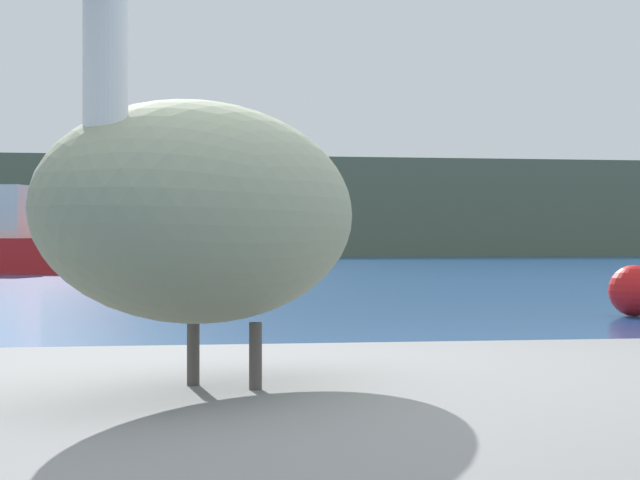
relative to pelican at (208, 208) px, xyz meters
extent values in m
cube|color=#5B664C|center=(0.59, 80.29, 2.40)|extent=(140.00, 11.52, 6.96)
ellipsoid|color=gray|center=(0.01, 0.01, -0.01)|extent=(1.05, 1.20, 0.51)
cylinder|color=white|center=(-0.22, -0.31, 0.26)|extent=(0.09, 0.09, 0.39)
cylinder|color=#4C4742|center=(0.11, 0.01, -0.34)|extent=(0.03, 0.03, 0.15)
cylinder|color=#4C4742|center=(-0.03, 0.10, -0.34)|extent=(0.03, 0.03, 0.15)
cube|color=red|center=(-4.27, 35.53, -0.51)|extent=(8.26, 5.02, 1.14)
sphere|color=red|center=(6.49, 11.90, -0.73)|extent=(0.70, 0.70, 0.70)
camera|label=1|loc=(-0.16, -2.60, -0.08)|focal=63.60mm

